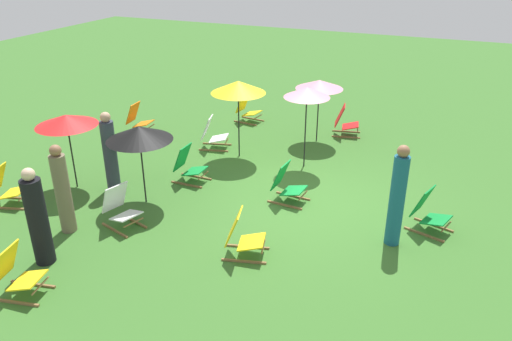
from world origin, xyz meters
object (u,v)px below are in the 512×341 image
at_px(deckchair_1, 345,122).
at_px(deckchair_8, 243,236).
at_px(umbrella_0, 139,133).
at_px(person_2, 38,220).
at_px(umbrella_2, 307,92).
at_px(deckchair_2, 189,166).
at_px(deckchair_6, 213,134).
at_px(person_0, 397,198).
at_px(deckchair_5, 17,274).
at_px(deckchair_7, 121,208).
at_px(deckchair_9, 6,188).
at_px(deckchair_0, 287,185).
at_px(deckchair_10, 247,109).
at_px(person_1, 63,191).
at_px(deckchair_4, 429,212).
at_px(umbrella_3, 319,84).
at_px(deckchair_3, 138,120).
at_px(umbrella_1, 238,87).
at_px(umbrella_4, 66,120).
at_px(person_3, 110,154).

bearing_deg(deckchair_1, deckchair_8, 165.38).
relative_size(umbrella_0, person_2, 0.96).
bearing_deg(umbrella_2, deckchair_2, 129.95).
bearing_deg(deckchair_6, person_0, -133.45).
bearing_deg(person_2, deckchair_1, -174.22).
distance_m(deckchair_5, deckchair_7, 2.26).
distance_m(deckchair_5, umbrella_0, 3.40).
bearing_deg(deckchair_9, deckchair_0, -83.47).
bearing_deg(deckchair_1, person_2, 145.07).
height_order(deckchair_10, person_1, person_1).
height_order(deckchair_4, deckchair_5, same).
distance_m(umbrella_3, person_0, 5.00).
bearing_deg(umbrella_2, deckchair_7, 149.54).
bearing_deg(umbrella_0, deckchair_4, -78.33).
relative_size(deckchair_1, deckchair_8, 0.99).
xyz_separation_m(deckchair_5, deckchair_10, (8.54, -0.00, 0.00)).
relative_size(deckchair_2, deckchair_9, 0.96).
distance_m(deckchair_3, umbrella_1, 3.55).
bearing_deg(deckchair_7, umbrella_2, -13.30).
distance_m(umbrella_3, umbrella_4, 6.12).
bearing_deg(deckchair_3, deckchair_7, -153.55).
xyz_separation_m(umbrella_3, person_1, (-6.09, 2.92, -0.72)).
height_order(deckchair_4, deckchair_8, same).
height_order(umbrella_1, person_1, umbrella_1).
xyz_separation_m(deckchair_1, person_1, (-6.82, 3.48, 0.44)).
bearing_deg(person_3, umbrella_3, 10.74).
relative_size(deckchair_8, umbrella_0, 0.52).
relative_size(deckchair_9, umbrella_4, 0.53).
distance_m(deckchair_1, deckchair_7, 6.85).
distance_m(deckchair_7, umbrella_0, 1.49).
relative_size(deckchair_4, deckchair_5, 1.03).
height_order(deckchair_9, deckchair_10, same).
relative_size(umbrella_0, person_3, 0.95).
xyz_separation_m(umbrella_4, person_2, (-2.40, -1.42, -0.72)).
distance_m(deckchair_6, umbrella_3, 2.98).
xyz_separation_m(umbrella_1, umbrella_2, (0.05, -1.66, 0.04)).
bearing_deg(umbrella_2, person_3, 128.94).
bearing_deg(deckchair_0, deckchair_1, 1.73).
height_order(deckchair_9, person_3, person_3).
relative_size(deckchair_1, deckchair_4, 0.98).
bearing_deg(deckchair_10, deckchair_2, -166.75).
bearing_deg(umbrella_1, deckchair_5, 172.06).
height_order(deckchair_10, umbrella_1, umbrella_1).
relative_size(deckchair_6, umbrella_4, 0.52).
xyz_separation_m(deckchair_5, umbrella_0, (3.21, -0.08, 1.13)).
bearing_deg(deckchair_4, deckchair_10, 69.83).
bearing_deg(umbrella_0, deckchair_8, -110.06).
bearing_deg(deckchair_0, umbrella_1, 51.13).
bearing_deg(deckchair_7, umbrella_3, -3.56).
bearing_deg(person_3, deckchair_7, -90.86).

